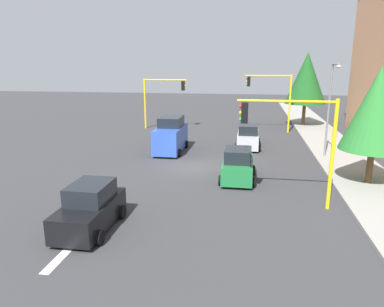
# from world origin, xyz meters

# --- Properties ---
(ground_plane) EXTENTS (120.00, 120.00, 0.00)m
(ground_plane) POSITION_xyz_m (0.00, 0.00, 0.00)
(ground_plane) COLOR #353538
(sidewalk_kerb) EXTENTS (80.00, 4.00, 0.15)m
(sidewalk_kerb) POSITION_xyz_m (-5.00, 10.50, 0.07)
(sidewalk_kerb) COLOR gray
(sidewalk_kerb) RESTS_ON ground
(lane_arrow_near) EXTENTS (2.40, 1.10, 1.10)m
(lane_arrow_near) POSITION_xyz_m (11.51, -3.00, 0.01)
(lane_arrow_near) COLOR silver
(lane_arrow_near) RESTS_ON ground
(traffic_signal_near_left) EXTENTS (0.36, 4.59, 5.30)m
(traffic_signal_near_left) POSITION_xyz_m (6.00, 5.64, 3.77)
(traffic_signal_near_left) COLOR yellow
(traffic_signal_near_left) RESTS_ON ground
(traffic_signal_far_right) EXTENTS (0.36, 4.59, 5.31)m
(traffic_signal_far_right) POSITION_xyz_m (-14.00, -5.64, 3.78)
(traffic_signal_far_right) COLOR yellow
(traffic_signal_far_right) RESTS_ON ground
(traffic_signal_far_left) EXTENTS (0.36, 4.59, 5.79)m
(traffic_signal_far_left) POSITION_xyz_m (-14.00, 5.72, 4.09)
(traffic_signal_far_left) COLOR yellow
(traffic_signal_far_left) RESTS_ON ground
(street_lamp_curbside) EXTENTS (2.15, 0.28, 7.00)m
(street_lamp_curbside) POSITION_xyz_m (-3.61, 9.20, 4.35)
(street_lamp_curbside) COLOR slate
(street_lamp_curbside) RESTS_ON ground
(tree_roadside_near) EXTENTS (3.70, 3.70, 6.73)m
(tree_roadside_near) POSITION_xyz_m (2.00, 10.50, 4.41)
(tree_roadside_near) COLOR brown
(tree_roadside_near) RESTS_ON ground
(tree_roadside_far) EXTENTS (4.38, 4.38, 8.01)m
(tree_roadside_far) POSITION_xyz_m (-18.00, 9.50, 5.26)
(tree_roadside_far) COLOR brown
(tree_roadside_far) RESTS_ON ground
(delivery_van_blue) EXTENTS (4.80, 2.22, 2.77)m
(delivery_van_blue) POSITION_xyz_m (-4.12, -2.52, 1.28)
(delivery_van_blue) COLOR blue
(delivery_van_blue) RESTS_ON ground
(car_black) EXTENTS (4.03, 2.09, 1.98)m
(car_black) POSITION_xyz_m (9.86, -2.90, 0.90)
(car_black) COLOR black
(car_black) RESTS_ON ground
(car_green) EXTENTS (3.85, 2.07, 1.98)m
(car_green) POSITION_xyz_m (2.29, 3.01, 0.90)
(car_green) COLOR #1E7238
(car_green) RESTS_ON ground
(car_silver) EXTENTS (4.08, 2.02, 1.98)m
(car_silver) POSITION_xyz_m (-6.43, 3.52, 0.90)
(car_silver) COLOR #B2B5BA
(car_silver) RESTS_ON ground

